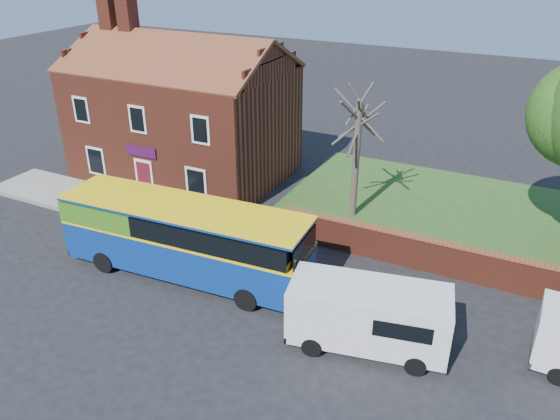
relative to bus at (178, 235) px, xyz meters
The scene contains 9 objects.
ground 2.85m from the bus, 71.51° to the right, with size 120.00×120.00×0.00m, color black.
pavement 7.57m from the bus, 149.47° to the left, with size 18.00×3.50×0.12m, color gray.
kerb 6.87m from the bus, 162.62° to the left, with size 18.00×0.15×0.14m, color slate.
grass_strip 17.64m from the bus, 38.76° to the left, with size 26.00×12.00×0.04m, color #426B28.
shop_building 11.51m from the bus, 123.81° to the left, with size 12.30×8.13×10.50m.
boundary_wall 14.59m from the bus, 20.01° to the left, with size 22.00×0.38×1.60m.
bus is the anchor object (origin of this frame).
van_near 8.94m from the bus, ahead, with size 5.92×3.27×2.46m.
bare_tree 10.03m from the bus, 60.35° to the left, with size 2.53×3.01×6.74m.
Camera 1 is at (12.33, -14.24, 13.32)m, focal length 35.00 mm.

